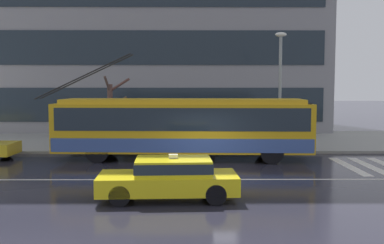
% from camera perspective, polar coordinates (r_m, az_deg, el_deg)
% --- Properties ---
extents(ground_plane, '(160.00, 160.00, 0.00)m').
position_cam_1_polar(ground_plane, '(17.92, 1.73, -6.53)').
color(ground_plane, '#22212C').
extents(sidewalk_slab, '(80.00, 10.00, 0.14)m').
position_cam_1_polar(sidewalk_slab, '(27.75, 0.98, -2.36)').
color(sidewalk_slab, gray).
rests_on(sidewalk_slab, ground_plane).
extents(crosswalk_stripe_edge_near, '(0.44, 4.40, 0.01)m').
position_cam_1_polar(crosswalk_stripe_edge_near, '(20.56, 19.34, -5.33)').
color(crosswalk_stripe_edge_near, beige).
rests_on(crosswalk_stripe_edge_near, ground_plane).
extents(crosswalk_stripe_inner_a, '(0.44, 4.40, 0.01)m').
position_cam_1_polar(crosswalk_stripe_inner_a, '(20.88, 21.67, -5.24)').
color(crosswalk_stripe_inner_a, beige).
rests_on(crosswalk_stripe_inner_a, ground_plane).
extents(lane_centre_line, '(72.00, 0.14, 0.01)m').
position_cam_1_polar(lane_centre_line, '(16.75, 1.88, -7.32)').
color(lane_centre_line, silver).
rests_on(lane_centre_line, ground_plane).
extents(trolleybus, '(12.88, 3.00, 4.97)m').
position_cam_1_polar(trolleybus, '(21.02, -1.13, -0.53)').
color(trolleybus, gold).
rests_on(trolleybus, ground_plane).
extents(taxi_oncoming_near, '(4.31, 1.94, 1.39)m').
position_cam_1_polar(taxi_oncoming_near, '(13.83, -2.82, -6.96)').
color(taxi_oncoming_near, yellow).
rests_on(taxi_oncoming_near, ground_plane).
extents(bus_shelter, '(3.74, 1.60, 2.42)m').
position_cam_1_polar(bus_shelter, '(24.19, -5.97, 1.03)').
color(bus_shelter, gray).
rests_on(bus_shelter, sidewalk_slab).
extents(pedestrian_at_shelter, '(1.30, 1.30, 1.96)m').
position_cam_1_polar(pedestrian_at_shelter, '(24.51, -0.34, 0.44)').
color(pedestrian_at_shelter, '#292E49').
rests_on(pedestrian_at_shelter, sidewalk_slab).
extents(pedestrian_approaching_curb, '(1.35, 1.35, 2.01)m').
position_cam_1_polar(pedestrian_approaching_curb, '(24.98, 2.82, 0.76)').
color(pedestrian_approaching_curb, black).
rests_on(pedestrian_approaching_curb, sidewalk_slab).
extents(street_lamp, '(0.60, 0.32, 6.11)m').
position_cam_1_polar(street_lamp, '(24.06, 11.16, 5.34)').
color(street_lamp, gray).
rests_on(street_lamp, sidewalk_slab).
extents(street_tree_bare, '(1.43, 1.44, 3.87)m').
position_cam_1_polar(street_tree_bare, '(25.84, -10.26, 1.53)').
color(street_tree_bare, brown).
rests_on(street_tree_bare, sidewalk_slab).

